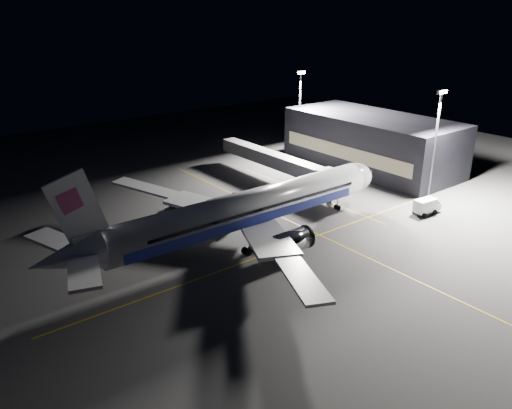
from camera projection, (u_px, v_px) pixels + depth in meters
The scene contains 14 objects.
ground at pixel (249, 239), 80.16m from camera, with size 200.00×200.00×0.00m, color #4C4C4F.
guide_line_main at pixel (295, 223), 85.88m from camera, with size 0.25×80.00×0.01m, color gold.
guide_line_cross at pixel (272, 252), 75.76m from camera, with size 70.00×0.25×0.01m, color gold.
guide_line_side at pixel (306, 193), 100.09m from camera, with size 0.25×40.00×0.01m, color gold.
airliner at pixel (243, 210), 77.66m from camera, with size 61.48×54.22×16.64m.
terminal at pixel (371, 142), 114.55m from camera, with size 18.12×40.00×12.00m.
jet_bridge at pixel (280, 162), 104.33m from camera, with size 3.60×34.40×6.30m.
floodlight_mast_north at pixel (300, 106), 122.01m from camera, with size 2.40×0.68×20.70m.
floodlight_mast_south at pixel (436, 134), 94.10m from camera, with size 2.40×0.67×20.70m.
service_truck at pixel (427, 206), 89.65m from camera, with size 5.59×2.79×2.77m.
baggage_tug at pixel (176, 203), 92.63m from camera, with size 2.42×1.97×1.70m.
safety_cone_a at pixel (228, 231), 82.35m from camera, with size 0.39×0.39×0.59m, color #FF610A.
safety_cone_b at pixel (233, 219), 87.11m from camera, with size 0.36×0.36×0.54m, color #FF610A.
safety_cone_c at pixel (195, 219), 86.71m from camera, with size 0.46×0.46×0.69m, color #FF610A.
Camera 1 is at (-43.66, -58.04, 34.40)m, focal length 35.00 mm.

